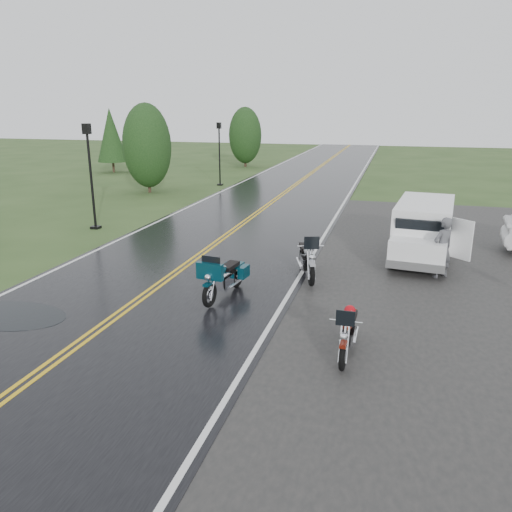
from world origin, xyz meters
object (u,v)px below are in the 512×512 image
Objects in this scene: motorcycle_red at (344,345)px; van_white at (394,240)px; motorcycle_silver at (312,264)px; motorcycle_teal at (209,285)px; person_at_van at (443,249)px; lamp_post_near_left at (91,177)px; lamp_post_far_left at (219,154)px.

motorcycle_red is 0.41× the size of van_white.
motorcycle_silver reaches higher than motorcycle_red.
motorcycle_teal is 0.94× the size of motorcycle_silver.
person_at_van is 0.42× the size of lamp_post_near_left.
van_white reaches higher than motorcycle_silver.
motorcycle_teal is 7.21m from person_at_van.
motorcycle_silver is 20.08m from lamp_post_far_left.
motorcycle_silver is 3.32m from van_white.
lamp_post_near_left is (-13.74, 2.86, 1.28)m from person_at_van.
van_white reaches higher than motorcycle_teal.
motorcycle_silver is at bearing -12.35° from person_at_van.
motorcycle_teal is 6.49m from van_white.
motorcycle_red is 6.87m from person_at_van.
motorcycle_silver is (-1.39, 4.56, 0.11)m from motorcycle_red.
motorcycle_red is 4.30m from motorcycle_teal.
person_at_van reaches higher than motorcycle_silver.
motorcycle_silver is at bearing -25.33° from lamp_post_near_left.
van_white is 1.21× the size of lamp_post_far_left.
lamp_post_far_left is (-9.11, 17.85, 1.34)m from motorcycle_silver.
lamp_post_far_left is (-10.50, 22.41, 1.46)m from motorcycle_red.
motorcycle_red is at bearing -90.41° from van_white.
person_at_van reaches higher than motorcycle_red.
motorcycle_teal is 0.46× the size of van_white.
lamp_post_far_left is (-6.87, 20.10, 1.38)m from motorcycle_teal.
van_white is (0.82, 7.02, 0.38)m from motorcycle_red.
person_at_van is (1.42, -0.53, -0.05)m from van_white.
lamp_post_far_left is (-12.74, 15.92, 1.12)m from person_at_van.
motorcycle_red is 24.79m from lamp_post_far_left.
motorcycle_teal reaches higher than motorcycle_red.
motorcycle_silver is (2.24, 2.26, 0.04)m from motorcycle_teal.
motorcycle_red is 0.46× the size of lamp_post_near_left.
lamp_post_far_left is (-11.32, 15.39, 1.08)m from van_white.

